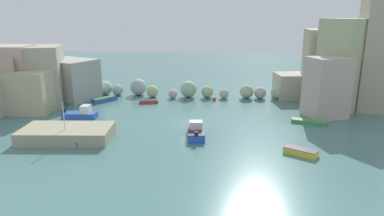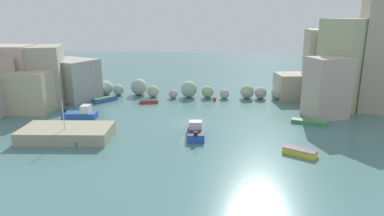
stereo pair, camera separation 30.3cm
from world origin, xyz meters
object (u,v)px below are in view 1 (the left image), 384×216
(channel_buoy, at_px, (214,99))
(moored_boat_3, at_px, (104,99))
(moored_boat_2, at_px, (149,101))
(moored_boat_5, at_px, (309,122))
(moored_boat_1, at_px, (66,138))
(stone_dock, at_px, (67,133))
(moored_boat_0, at_px, (196,132))
(moored_boat_4, at_px, (81,114))
(moored_boat_6, at_px, (301,152))

(channel_buoy, relative_size, moored_boat_3, 0.15)
(moored_boat_2, relative_size, moored_boat_5, 0.68)
(moored_boat_1, bearing_deg, stone_dock, -55.84)
(stone_dock, xyz_separation_m, moored_boat_3, (-1.94, 17.15, -0.37))
(moored_boat_1, height_order, moored_boat_5, moored_boat_1)
(moored_boat_2, height_order, moored_boat_5, moored_boat_5)
(moored_boat_1, bearing_deg, moored_boat_2, -84.47)
(channel_buoy, height_order, moored_boat_0, moored_boat_0)
(channel_buoy, xyz_separation_m, moored_boat_1, (-15.53, -20.23, 0.01))
(moored_boat_4, relative_size, moored_boat_6, 1.32)
(moored_boat_3, distance_m, moored_boat_6, 33.21)
(stone_dock, bearing_deg, moored_boat_1, -77.96)
(moored_boat_2, distance_m, moored_boat_4, 11.67)
(moored_boat_6, bearing_deg, moored_boat_3, -4.60)
(moored_boat_0, relative_size, moored_boat_5, 0.95)
(moored_boat_2, distance_m, moored_boat_3, 7.32)
(moored_boat_2, bearing_deg, stone_dock, -124.29)
(moored_boat_0, distance_m, moored_boat_2, 17.19)
(moored_boat_4, bearing_deg, moored_boat_0, -21.55)
(moored_boat_1, relative_size, moored_boat_5, 1.23)
(moored_boat_0, distance_m, moored_boat_4, 17.08)
(stone_dock, height_order, moored_boat_2, stone_dock)
(channel_buoy, distance_m, moored_boat_1, 25.50)
(stone_dock, xyz_separation_m, moored_boat_0, (14.42, 2.37, -0.09))
(stone_dock, height_order, moored_boat_6, stone_dock)
(moored_boat_0, relative_size, moored_boat_2, 1.39)
(moored_boat_1, relative_size, moored_boat_3, 1.33)
(channel_buoy, relative_size, moored_boat_5, 0.14)
(moored_boat_1, bearing_deg, moored_boat_0, -146.07)
(channel_buoy, relative_size, moored_boat_6, 0.18)
(moored_boat_0, relative_size, moored_boat_1, 0.77)
(moored_boat_0, xyz_separation_m, moored_boat_5, (14.04, 6.54, -0.38))
(stone_dock, bearing_deg, moored_boat_3, 96.47)
(channel_buoy, height_order, moored_boat_2, channel_buoy)
(moored_boat_2, height_order, moored_boat_4, moored_boat_4)
(moored_boat_4, distance_m, moored_boat_6, 28.81)
(moored_boat_1, xyz_separation_m, moored_boat_5, (28.33, 9.53, -0.09))
(stone_dock, relative_size, moored_boat_5, 2.21)
(moored_boat_1, xyz_separation_m, moored_boat_2, (5.25, 17.61, -0.09))
(moored_boat_1, relative_size, moored_boat_2, 1.80)
(moored_boat_0, height_order, moored_boat_4, moored_boat_4)
(stone_dock, height_order, moored_boat_5, stone_dock)
(moored_boat_4, xyz_separation_m, moored_boat_6, (27.23, -9.39, -0.28))
(moored_boat_2, bearing_deg, moored_boat_0, -74.98)
(stone_dock, height_order, moored_boat_1, moored_boat_1)
(moored_boat_4, bearing_deg, moored_boat_6, -22.12)
(moored_boat_5, distance_m, moored_boat_6, 10.95)
(moored_boat_2, bearing_deg, moored_boat_3, 162.05)
(stone_dock, height_order, moored_boat_3, stone_dock)
(channel_buoy, bearing_deg, stone_dock, -128.61)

